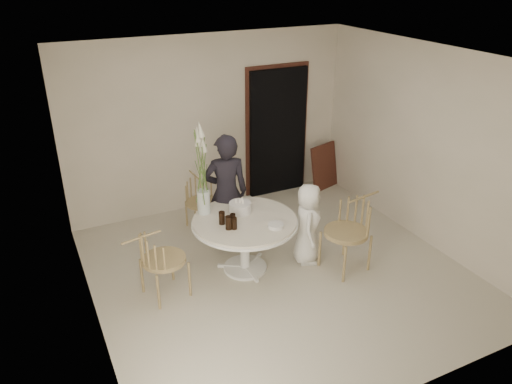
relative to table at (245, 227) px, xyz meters
name	(u,v)px	position (x,y,z in m)	size (l,w,h in m)	color
ground	(278,272)	(0.35, -0.25, -0.62)	(4.50, 4.50, 0.00)	beige
room_shell	(281,154)	(0.35, -0.25, 1.00)	(4.50, 4.50, 4.50)	silver
doorway	(278,133)	(1.50, 1.94, 0.43)	(1.00, 0.10, 2.10)	black
door_trim	(277,129)	(1.50, 1.98, 0.49)	(1.12, 0.03, 2.22)	#5A2D1E
table	(245,227)	(0.00, 0.00, 0.00)	(1.33, 1.33, 0.73)	white
picture_frame	(324,167)	(2.30, 1.70, -0.23)	(0.59, 0.04, 0.78)	#5A2D1E
chair_far	(199,194)	(-0.12, 1.36, -0.10)	(0.46, 0.49, 0.79)	tan
chair_right	(354,222)	(1.30, -0.51, 0.01)	(0.63, 0.60, 0.97)	tan
chair_left	(153,256)	(-1.19, -0.09, -0.04)	(0.59, 0.56, 0.90)	tan
girl	(226,193)	(0.02, 0.63, 0.21)	(0.60, 0.39, 1.64)	black
boy	(308,224)	(0.82, -0.17, -0.06)	(0.54, 0.35, 1.10)	white
birthday_cake	(240,208)	(0.03, 0.20, 0.18)	(0.28, 0.28, 0.18)	white
cola_tumbler_a	(234,223)	(-0.21, -0.16, 0.19)	(0.07, 0.07, 0.15)	black
cola_tumbler_b	(233,219)	(-0.18, -0.06, 0.19)	(0.07, 0.07, 0.14)	black
cola_tumbler_c	(229,223)	(-0.27, -0.14, 0.20)	(0.08, 0.08, 0.17)	black
cola_tumbler_d	(222,218)	(-0.30, 0.02, 0.20)	(0.08, 0.08, 0.16)	black
plate_stack	(276,226)	(0.25, -0.35, 0.14)	(0.19, 0.19, 0.05)	silver
flower_vase	(202,176)	(-0.39, 0.39, 0.62)	(0.17, 0.17, 1.22)	silver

